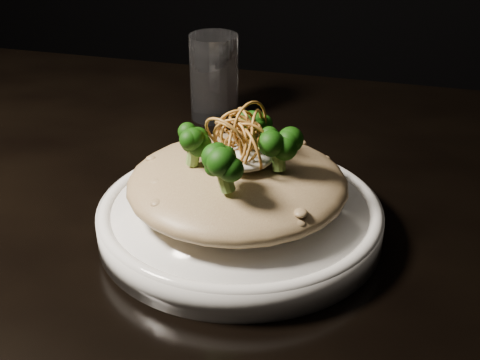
% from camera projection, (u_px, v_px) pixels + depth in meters
% --- Properties ---
extents(table, '(1.10, 0.80, 0.75)m').
position_uv_depth(table, '(186.00, 263.00, 0.72)').
color(table, black).
rests_on(table, ground).
extents(plate, '(0.26, 0.26, 0.03)m').
position_uv_depth(plate, '(240.00, 219.00, 0.62)').
color(plate, white).
rests_on(plate, table).
extents(risotto, '(0.20, 0.20, 0.04)m').
position_uv_depth(risotto, '(237.00, 183.00, 0.61)').
color(risotto, brown).
rests_on(risotto, plate).
extents(broccoli, '(0.12, 0.12, 0.04)m').
position_uv_depth(broccoli, '(239.00, 144.00, 0.58)').
color(broccoli, black).
rests_on(broccoli, risotto).
extents(cheese, '(0.06, 0.06, 0.02)m').
position_uv_depth(cheese, '(242.00, 156.00, 0.59)').
color(cheese, white).
rests_on(cheese, risotto).
extents(shallots, '(0.05, 0.05, 0.03)m').
position_uv_depth(shallots, '(242.00, 129.00, 0.58)').
color(shallots, brown).
rests_on(shallots, cheese).
extents(drinking_glass, '(0.07, 0.07, 0.11)m').
position_uv_depth(drinking_glass, '(214.00, 77.00, 0.84)').
color(drinking_glass, silver).
rests_on(drinking_glass, table).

